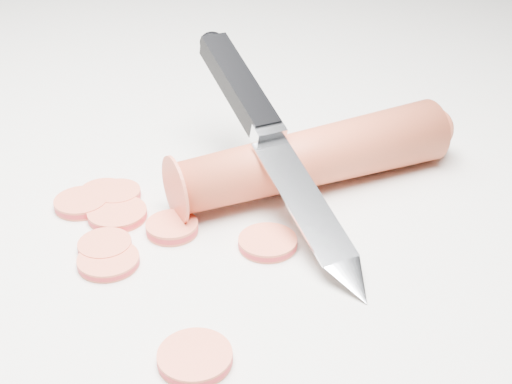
% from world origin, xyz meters
% --- Properties ---
extents(ground, '(2.40, 2.40, 0.00)m').
position_xyz_m(ground, '(0.00, 0.00, 0.00)').
color(ground, silver).
rests_on(ground, ground).
extents(carrot, '(0.16, 0.17, 0.04)m').
position_xyz_m(carrot, '(0.06, 0.04, 0.02)').
color(carrot, '#BB4023').
rests_on(carrot, ground).
extents(carrot_slice_0, '(0.04, 0.04, 0.01)m').
position_xyz_m(carrot_slice_0, '(-0.01, -0.09, 0.00)').
color(carrot_slice_0, '#DC5438').
rests_on(carrot_slice_0, ground).
extents(carrot_slice_1, '(0.03, 0.03, 0.01)m').
position_xyz_m(carrot_slice_1, '(-0.06, -0.03, 0.00)').
color(carrot_slice_1, '#DC5438').
rests_on(carrot_slice_1, ground).
extents(carrot_slice_2, '(0.03, 0.03, 0.01)m').
position_xyz_m(carrot_slice_2, '(-0.02, -0.08, 0.00)').
color(carrot_slice_2, '#DC5438').
rests_on(carrot_slice_2, ground).
extents(carrot_slice_3, '(0.03, 0.03, 0.01)m').
position_xyz_m(carrot_slice_3, '(0.00, -0.04, 0.00)').
color(carrot_slice_3, '#DC5438').
rests_on(carrot_slice_3, ground).
extents(carrot_slice_4, '(0.04, 0.04, 0.01)m').
position_xyz_m(carrot_slice_4, '(0.06, -0.04, 0.00)').
color(carrot_slice_4, '#DC5438').
rests_on(carrot_slice_4, ground).
extents(carrot_slice_5, '(0.03, 0.03, 0.01)m').
position_xyz_m(carrot_slice_5, '(-0.06, -0.04, 0.00)').
color(carrot_slice_5, '#DC5438').
rests_on(carrot_slice_5, ground).
extents(carrot_slice_6, '(0.04, 0.04, 0.01)m').
position_xyz_m(carrot_slice_6, '(0.07, -0.14, 0.00)').
color(carrot_slice_6, '#DC5438').
rests_on(carrot_slice_6, ground).
extents(carrot_slice_7, '(0.04, 0.04, 0.01)m').
position_xyz_m(carrot_slice_7, '(-0.04, -0.04, 0.00)').
color(carrot_slice_7, '#DC5438').
rests_on(carrot_slice_7, ground).
extents(carrot_slice_8, '(0.03, 0.03, 0.01)m').
position_xyz_m(carrot_slice_8, '(-0.05, -0.02, 0.00)').
color(carrot_slice_8, '#DC5438').
rests_on(carrot_slice_8, ground).
extents(kitchen_knife, '(0.19, 0.17, 0.09)m').
position_xyz_m(kitchen_knife, '(0.05, 0.01, 0.04)').
color(kitchen_knife, silver).
rests_on(kitchen_knife, ground).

